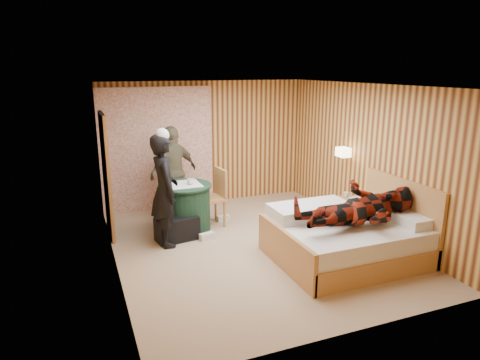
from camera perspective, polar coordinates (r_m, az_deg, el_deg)
name	(u,v)px	position (r m, az deg, el deg)	size (l,w,h in m)	color
floor	(253,246)	(6.90, 1.76, -8.75)	(4.20, 5.00, 0.01)	tan
ceiling	(254,85)	(6.33, 1.94, 12.49)	(4.20, 5.00, 0.01)	silver
wall_back	(206,143)	(8.80, -4.62, 4.92)	(4.20, 0.02, 2.50)	#EEB95B
wall_left	(111,183)	(6.01, -16.88, -0.35)	(0.02, 5.00, 2.50)	#EEB95B
wall_right	(368,159)	(7.56, 16.64, 2.70)	(0.02, 5.00, 2.50)	#EEB95B
curtain	(158,150)	(8.51, -10.94, 4.01)	(2.20, 0.08, 2.40)	white
doorway	(106,175)	(7.42, -17.41, 0.63)	(0.06, 0.90, 2.05)	black
wall_lamp	(343,152)	(7.80, 13.63, 3.64)	(0.26, 0.24, 0.16)	gold
bed	(347,237)	(6.56, 14.10, -7.39)	(2.08, 1.64, 1.13)	tan
nightstand	(349,213)	(7.76, 14.38, -4.31)	(0.41, 0.55, 0.53)	tan
round_table	(185,207)	(7.46, -7.35, -3.58)	(0.93, 0.93, 0.83)	#1B3A27
chair_far	(174,189)	(8.10, -8.85, -1.25)	(0.54, 0.54, 0.93)	tan
chair_near	(215,193)	(7.61, -3.38, -1.70)	(0.51, 0.51, 1.03)	tan
duffel_bag	(177,229)	(7.12, -8.39, -6.45)	(0.68, 0.36, 0.38)	black
sneaker_left	(223,218)	(7.94, -2.25, -5.11)	(0.24, 0.10, 0.11)	silver
sneaker_right	(207,236)	(7.13, -4.43, -7.48)	(0.25, 0.10, 0.11)	silver
woman_standing	(165,191)	(6.76, -10.03, -1.39)	(0.65, 0.43, 1.79)	black
man_at_table	(174,172)	(8.07, -8.83, 1.07)	(1.01, 0.42, 1.72)	brown
man_on_bed	(362,198)	(6.19, 15.92, -2.31)	(1.77, 0.67, 0.86)	maroon
book_lower	(352,199)	(7.64, 14.72, -2.53)	(0.17, 0.22, 0.02)	silver
book_upper	(352,198)	(7.64, 14.73, -2.39)	(0.16, 0.22, 0.02)	silver
cup_nightstand	(346,195)	(7.77, 13.96, -1.92)	(0.10, 0.10, 0.09)	silver
cup_table	(191,181)	(7.31, -6.61, -0.20)	(0.12, 0.12, 0.10)	silver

